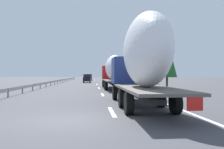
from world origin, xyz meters
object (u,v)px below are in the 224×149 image
Objects in this scene: truck_trailing at (142,59)px; car_black_suv at (87,78)px; truck_lead at (114,70)px; road_sign at (117,73)px; car_blue_sedan at (89,77)px.

truck_trailing is 2.61× the size of car_black_suv.
road_sign is (24.68, -3.10, -0.12)m from truck_lead.
car_blue_sedan is 20.46m from car_black_suv.
truck_lead is 25.43m from car_black_suv.
truck_trailing reaches higher than car_black_suv.
truck_lead is 3.04× the size of car_blue_sedan.
car_black_suv is (25.09, 3.89, -1.44)m from truck_lead.
car_black_suv is at bearing 86.61° from road_sign.
car_black_suv is at bearing 179.17° from car_blue_sedan.
car_blue_sedan is 0.94× the size of car_black_suv.
truck_trailing is 3.63× the size of road_sign.
road_sign is at bearing -7.16° from truck_lead.
truck_lead is 45.71m from car_blue_sedan.
car_black_suv is at bearing 5.25° from truck_trailing.
car_blue_sedan is at bearing -0.83° from car_black_suv.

